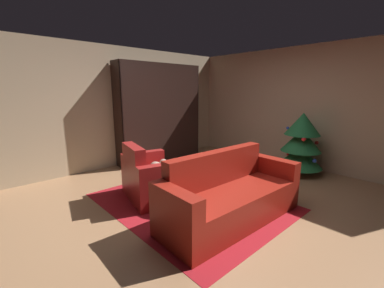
{
  "coord_description": "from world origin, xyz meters",
  "views": [
    {
      "loc": [
        2.43,
        -2.61,
        1.65
      ],
      "look_at": [
        -0.47,
        0.06,
        0.8
      ],
      "focal_mm": 23.56,
      "sensor_mm": 36.0,
      "label": 1
    }
  ],
  "objects_px": {
    "coffee_table": "(188,176)",
    "bottle_on_table": "(194,169)",
    "couch_red": "(230,197)",
    "book_stack_on_table": "(183,170)",
    "decorated_tree": "(301,143)",
    "bookshelf_unit": "(165,114)",
    "armchair_red": "(150,179)"
  },
  "relations": [
    {
      "from": "decorated_tree",
      "to": "book_stack_on_table",
      "type": "bearing_deg",
      "value": -102.02
    },
    {
      "from": "armchair_red",
      "to": "decorated_tree",
      "type": "distance_m",
      "value": 3.04
    },
    {
      "from": "couch_red",
      "to": "coffee_table",
      "type": "xyz_separation_m",
      "value": [
        -0.7,
        -0.1,
        0.13
      ]
    },
    {
      "from": "bottle_on_table",
      "to": "decorated_tree",
      "type": "distance_m",
      "value": 2.62
    },
    {
      "from": "bookshelf_unit",
      "to": "armchair_red",
      "type": "height_order",
      "value": "bookshelf_unit"
    },
    {
      "from": "bookshelf_unit",
      "to": "book_stack_on_table",
      "type": "height_order",
      "value": "bookshelf_unit"
    },
    {
      "from": "bookshelf_unit",
      "to": "couch_red",
      "type": "distance_m",
      "value": 3.3
    },
    {
      "from": "bottle_on_table",
      "to": "decorated_tree",
      "type": "height_order",
      "value": "decorated_tree"
    },
    {
      "from": "bottle_on_table",
      "to": "decorated_tree",
      "type": "relative_size",
      "value": 0.24
    },
    {
      "from": "couch_red",
      "to": "decorated_tree",
      "type": "height_order",
      "value": "decorated_tree"
    },
    {
      "from": "book_stack_on_table",
      "to": "decorated_tree",
      "type": "height_order",
      "value": "decorated_tree"
    },
    {
      "from": "couch_red",
      "to": "book_stack_on_table",
      "type": "relative_size",
      "value": 11.51
    },
    {
      "from": "bottle_on_table",
      "to": "armchair_red",
      "type": "bearing_deg",
      "value": -162.52
    },
    {
      "from": "bottle_on_table",
      "to": "book_stack_on_table",
      "type": "bearing_deg",
      "value": 174.62
    },
    {
      "from": "book_stack_on_table",
      "to": "bottle_on_table",
      "type": "height_order",
      "value": "bottle_on_table"
    },
    {
      "from": "couch_red",
      "to": "decorated_tree",
      "type": "distance_m",
      "value": 2.48
    },
    {
      "from": "couch_red",
      "to": "bottle_on_table",
      "type": "height_order",
      "value": "couch_red"
    },
    {
      "from": "bookshelf_unit",
      "to": "coffee_table",
      "type": "distance_m",
      "value": 2.7
    },
    {
      "from": "coffee_table",
      "to": "decorated_tree",
      "type": "distance_m",
      "value": 2.6
    },
    {
      "from": "book_stack_on_table",
      "to": "decorated_tree",
      "type": "xyz_separation_m",
      "value": [
        0.55,
        2.58,
        0.12
      ]
    },
    {
      "from": "couch_red",
      "to": "bottle_on_table",
      "type": "distance_m",
      "value": 0.61
    },
    {
      "from": "bookshelf_unit",
      "to": "decorated_tree",
      "type": "bearing_deg",
      "value": 24.34
    },
    {
      "from": "bookshelf_unit",
      "to": "armchair_red",
      "type": "bearing_deg",
      "value": -42.73
    },
    {
      "from": "couch_red",
      "to": "coffee_table",
      "type": "height_order",
      "value": "couch_red"
    },
    {
      "from": "couch_red",
      "to": "coffee_table",
      "type": "distance_m",
      "value": 0.71
    },
    {
      "from": "coffee_table",
      "to": "bottle_on_table",
      "type": "distance_m",
      "value": 0.25
    },
    {
      "from": "bookshelf_unit",
      "to": "book_stack_on_table",
      "type": "distance_m",
      "value": 2.64
    },
    {
      "from": "coffee_table",
      "to": "bottle_on_table",
      "type": "xyz_separation_m",
      "value": [
        0.18,
        -0.06,
        0.16
      ]
    },
    {
      "from": "bookshelf_unit",
      "to": "coffee_table",
      "type": "xyz_separation_m",
      "value": [
        2.27,
        -1.3,
        -0.66
      ]
    },
    {
      "from": "armchair_red",
      "to": "coffee_table",
      "type": "height_order",
      "value": "armchair_red"
    },
    {
      "from": "armchair_red",
      "to": "bottle_on_table",
      "type": "height_order",
      "value": "armchair_red"
    },
    {
      "from": "armchair_red",
      "to": "couch_red",
      "type": "bearing_deg",
      "value": 17.35
    }
  ]
}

